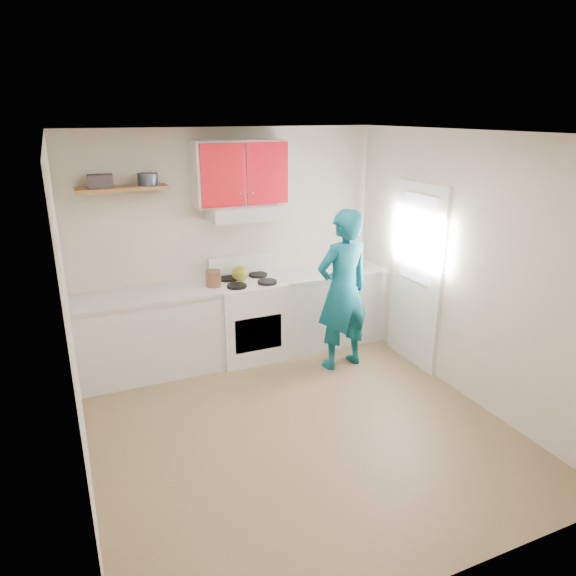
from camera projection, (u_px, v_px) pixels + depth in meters
name	position (u px, v px, depth m)	size (l,w,h in m)	color
floor	(297.00, 425.00, 4.86)	(3.80, 3.80, 0.00)	brown
ceiling	(299.00, 133.00, 4.03)	(3.60, 3.80, 0.04)	white
back_wall	(230.00, 244.00, 6.09)	(3.60, 0.04, 2.60)	beige
front_wall	(447.00, 399.00, 2.80)	(3.60, 0.04, 2.60)	beige
left_wall	(70.00, 325.00, 3.76)	(0.04, 3.80, 2.60)	beige
right_wall	(465.00, 268.00, 5.13)	(0.04, 3.80, 2.60)	beige
door	(417.00, 276.00, 5.82)	(0.05, 0.85, 2.05)	white
door_glass	(418.00, 239.00, 5.67)	(0.01, 0.55, 0.95)	white
counter_left	(149.00, 335.00, 5.71)	(1.52, 0.60, 0.90)	silver
counter_right	(327.00, 306.00, 6.54)	(1.32, 0.60, 0.90)	silver
stove	(249.00, 319.00, 6.12)	(0.76, 0.65, 0.92)	white
range_hood	(243.00, 212.00, 5.81)	(0.76, 0.44, 0.15)	silver
upper_cabinets	(240.00, 173.00, 5.73)	(1.02, 0.33, 0.70)	#AE0F18
shelf	(122.00, 188.00, 5.30)	(0.90, 0.30, 0.04)	brown
books	(100.00, 181.00, 5.20)	(0.24, 0.17, 0.13)	#3F373C
tin	(148.00, 179.00, 5.35)	(0.20, 0.20, 0.12)	#333D4C
kettle	(240.00, 273.00, 5.99)	(0.19, 0.19, 0.16)	olive
crock	(213.00, 279.00, 5.78)	(0.17, 0.17, 0.20)	brown
cutting_board	(325.00, 274.00, 6.28)	(0.27, 0.20, 0.02)	olive
silicone_mat	(351.00, 268.00, 6.55)	(0.28, 0.23, 0.01)	red
person	(343.00, 290.00, 5.73)	(0.66, 0.43, 1.80)	#0B5364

